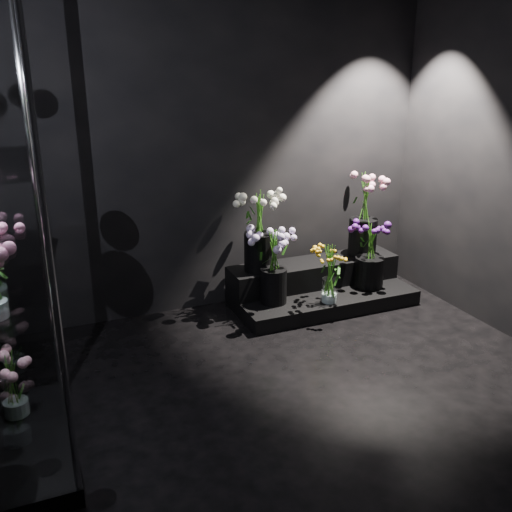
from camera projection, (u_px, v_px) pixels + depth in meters
floor at (316, 431)px, 3.37m from camera, size 4.00×4.00×0.00m
wall_back at (204, 147)px, 4.65m from camera, size 4.00×0.00×4.00m
display_riser at (318, 286)px, 5.13m from camera, size 1.59×0.71×0.35m
bouquet_orange_bells at (330, 273)px, 4.74m from camera, size 0.31×0.31×0.51m
bouquet_lilac at (274, 259)px, 4.69m from camera, size 0.48×0.48×0.65m
bouquet_purple at (370, 252)px, 5.05m from camera, size 0.34×0.34×0.61m
bouquet_cream_roses at (259, 226)px, 4.80m from camera, size 0.49×0.49×0.70m
bouquet_pink_roses at (364, 209)px, 5.17m from camera, size 0.42×0.42×0.78m
bouquet_case_base_pink at (12, 381)px, 3.27m from camera, size 0.38×0.38×0.42m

